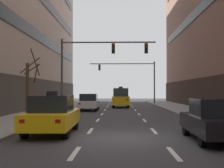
{
  "coord_description": "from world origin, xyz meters",
  "views": [
    {
      "loc": [
        -0.17,
        -11.94,
        1.92
      ],
      "look_at": [
        -0.67,
        10.7,
        2.44
      ],
      "focal_mm": 46.66,
      "sensor_mm": 36.0,
      "label": 1
    }
  ],
  "objects_px": {
    "taxi_driving_1": "(53,115)",
    "traffic_signal_1": "(134,73)",
    "street_tree_2": "(28,86)",
    "traffic_signal_0": "(95,59)",
    "car_driving_0": "(89,102)",
    "car_parked_1": "(214,120)",
    "taxi_driving_2": "(121,98)"
  },
  "relations": [
    {
      "from": "taxi_driving_1",
      "to": "car_parked_1",
      "type": "bearing_deg",
      "value": -14.52
    },
    {
      "from": "traffic_signal_1",
      "to": "street_tree_2",
      "type": "height_order",
      "value": "traffic_signal_1"
    },
    {
      "from": "traffic_signal_1",
      "to": "car_parked_1",
      "type": "bearing_deg",
      "value": -87.18
    },
    {
      "from": "street_tree_2",
      "to": "car_driving_0",
      "type": "bearing_deg",
      "value": 72.48
    },
    {
      "from": "taxi_driving_2",
      "to": "car_parked_1",
      "type": "height_order",
      "value": "taxi_driving_2"
    },
    {
      "from": "taxi_driving_2",
      "to": "traffic_signal_1",
      "type": "relative_size",
      "value": 0.49
    },
    {
      "from": "taxi_driving_1",
      "to": "traffic_signal_0",
      "type": "relative_size",
      "value": 0.57
    },
    {
      "from": "traffic_signal_0",
      "to": "traffic_signal_1",
      "type": "relative_size",
      "value": 0.86
    },
    {
      "from": "car_driving_0",
      "to": "traffic_signal_1",
      "type": "bearing_deg",
      "value": 69.03
    },
    {
      "from": "car_parked_1",
      "to": "traffic_signal_0",
      "type": "distance_m",
      "value": 14.81
    },
    {
      "from": "taxi_driving_1",
      "to": "car_driving_0",
      "type": "bearing_deg",
      "value": 89.78
    },
    {
      "from": "taxi_driving_2",
      "to": "traffic_signal_0",
      "type": "bearing_deg",
      "value": -103.79
    },
    {
      "from": "car_driving_0",
      "to": "taxi_driving_2",
      "type": "xyz_separation_m",
      "value": [
        3.14,
        5.36,
        0.3
      ]
    },
    {
      "from": "taxi_driving_1",
      "to": "traffic_signal_1",
      "type": "xyz_separation_m",
      "value": [
        5.11,
        28.47,
        3.55
      ]
    },
    {
      "from": "taxi_driving_2",
      "to": "traffic_signal_0",
      "type": "distance_m",
      "value": 10.12
    },
    {
      "from": "car_parked_1",
      "to": "traffic_signal_1",
      "type": "xyz_separation_m",
      "value": [
        -1.48,
        30.18,
        3.59
      ]
    },
    {
      "from": "car_parked_1",
      "to": "traffic_signal_0",
      "type": "relative_size",
      "value": 0.55
    },
    {
      "from": "traffic_signal_1",
      "to": "taxi_driving_1",
      "type": "bearing_deg",
      "value": -100.17
    },
    {
      "from": "car_driving_0",
      "to": "car_parked_1",
      "type": "bearing_deg",
      "value": -68.99
    },
    {
      "from": "taxi_driving_1",
      "to": "taxi_driving_2",
      "type": "height_order",
      "value": "taxi_driving_2"
    },
    {
      "from": "car_driving_0",
      "to": "traffic_signal_0",
      "type": "xyz_separation_m",
      "value": [
        0.88,
        -3.86,
        3.82
      ]
    },
    {
      "from": "car_driving_0",
      "to": "traffic_signal_0",
      "type": "height_order",
      "value": "traffic_signal_0"
    },
    {
      "from": "street_tree_2",
      "to": "taxi_driving_2",
      "type": "bearing_deg",
      "value": 67.53
    },
    {
      "from": "car_driving_0",
      "to": "traffic_signal_0",
      "type": "relative_size",
      "value": 0.54
    },
    {
      "from": "traffic_signal_0",
      "to": "car_driving_0",
      "type": "bearing_deg",
      "value": 102.79
    },
    {
      "from": "taxi_driving_1",
      "to": "traffic_signal_1",
      "type": "bearing_deg",
      "value": 79.83
    },
    {
      "from": "traffic_signal_0",
      "to": "street_tree_2",
      "type": "bearing_deg",
      "value": -124.64
    },
    {
      "from": "street_tree_2",
      "to": "traffic_signal_1",
      "type": "bearing_deg",
      "value": 70.46
    },
    {
      "from": "traffic_signal_0",
      "to": "street_tree_2",
      "type": "distance_m",
      "value": 7.2
    },
    {
      "from": "car_driving_0",
      "to": "traffic_signal_1",
      "type": "height_order",
      "value": "traffic_signal_1"
    },
    {
      "from": "traffic_signal_0",
      "to": "street_tree_2",
      "type": "xyz_separation_m",
      "value": [
        -3.86,
        -5.58,
        -2.42
      ]
    },
    {
      "from": "car_parked_1",
      "to": "street_tree_2",
      "type": "xyz_separation_m",
      "value": [
        -9.51,
        7.56,
        1.4
      ]
    }
  ]
}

